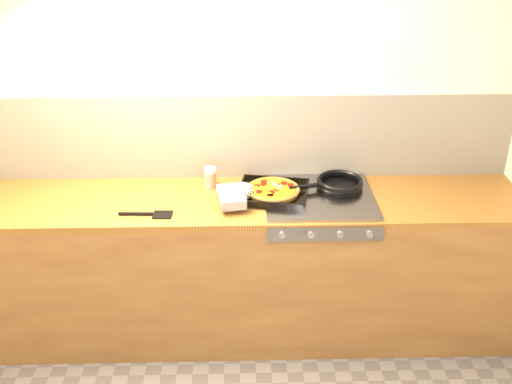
{
  "coord_description": "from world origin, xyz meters",
  "views": [
    {
      "loc": [
        0.02,
        -1.84,
        2.43
      ],
      "look_at": [
        0.1,
        1.08,
        0.95
      ],
      "focal_mm": 42.0,
      "sensor_mm": 36.0,
      "label": 1
    }
  ],
  "objects_px": {
    "frying_pan": "(339,183)",
    "tomato_can": "(210,180)",
    "pizza_on_tray": "(262,192)",
    "juice_glass": "(210,177)"
  },
  "relations": [
    {
      "from": "pizza_on_tray",
      "to": "juice_glass",
      "type": "bearing_deg",
      "value": 151.92
    },
    {
      "from": "frying_pan",
      "to": "tomato_can",
      "type": "height_order",
      "value": "tomato_can"
    },
    {
      "from": "pizza_on_tray",
      "to": "tomato_can",
      "type": "xyz_separation_m",
      "value": [
        -0.29,
        0.15,
        0.01
      ]
    },
    {
      "from": "pizza_on_tray",
      "to": "tomato_can",
      "type": "relative_size",
      "value": 5.45
    },
    {
      "from": "frying_pan",
      "to": "juice_glass",
      "type": "xyz_separation_m",
      "value": [
        -0.73,
        0.06,
        0.02
      ]
    },
    {
      "from": "pizza_on_tray",
      "to": "juice_glass",
      "type": "height_order",
      "value": "juice_glass"
    },
    {
      "from": "tomato_can",
      "to": "juice_glass",
      "type": "relative_size",
      "value": 0.82
    },
    {
      "from": "pizza_on_tray",
      "to": "tomato_can",
      "type": "bearing_deg",
      "value": 153.42
    },
    {
      "from": "pizza_on_tray",
      "to": "tomato_can",
      "type": "distance_m",
      "value": 0.33
    },
    {
      "from": "tomato_can",
      "to": "frying_pan",
      "type": "bearing_deg",
      "value": -3.73
    }
  ]
}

